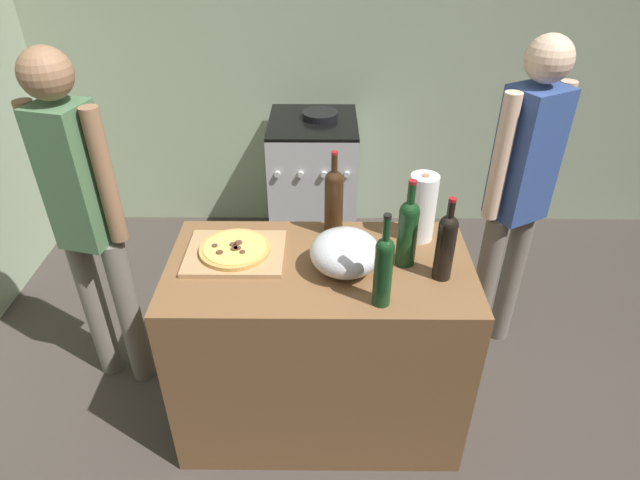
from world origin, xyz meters
The scene contains 14 objects.
ground_plane centered at (0.00, 1.22, -0.01)m, with size 4.71×3.05×0.02m, color #3F3833.
kitchen_wall_rear centered at (0.00, 2.50, 1.30)m, with size 4.71×0.10×2.60m, color #99A889.
counter centered at (-0.14, 0.62, 0.45)m, with size 1.23×0.65×0.89m, color brown.
cutting_board centered at (-0.49, 0.68, 0.90)m, with size 0.40×0.32×0.02m, color tan.
pizza centered at (-0.49, 0.68, 0.92)m, with size 0.29×0.29×0.03m.
mixing_bowl centered at (-0.04, 0.58, 0.98)m, with size 0.28×0.28×0.17m.
paper_towel_roll centered at (0.28, 0.82, 1.04)m, with size 0.12×0.12×0.30m.
wine_bottle_green centered at (0.33, 0.54, 1.04)m, with size 0.07×0.07×0.35m.
wine_bottle_amber centered at (-0.08, 0.86, 1.05)m, with size 0.08×0.08×0.38m.
wine_bottle_dark centered at (0.08, 0.38, 1.05)m, with size 0.07×0.07×0.37m.
wine_bottle_clear centered at (0.20, 0.63, 1.05)m, with size 0.08×0.08×0.37m.
stove centered at (-0.20, 2.10, 0.47)m, with size 0.56×0.63×0.97m.
person_in_stripes centered at (-1.16, 0.87, 0.97)m, with size 0.36×0.24×1.68m.
person_in_red centered at (0.79, 1.12, 0.97)m, with size 0.36×0.29×1.67m.
Camera 1 is at (-0.13, -1.13, 2.16)m, focal length 30.20 mm.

